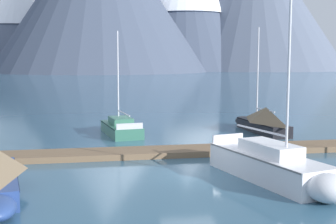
# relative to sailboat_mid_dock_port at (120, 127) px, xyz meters

# --- Properties ---
(ground_plane) EXTENTS (700.00, 700.00, 0.00)m
(ground_plane) POSITION_rel_sailboat_mid_dock_port_xyz_m (2.40, -11.01, -0.47)
(ground_plane) COLOR #335B75
(mountain_central_massif) EXTENTS (66.68, 66.68, 37.89)m
(mountain_central_massif) POSITION_rel_sailboat_mid_dock_port_xyz_m (-33.17, 182.39, 19.53)
(mountain_central_massif) COLOR #4C566B
(mountain_central_massif) RESTS_ON ground
(mountain_east_summit) EXTENTS (69.07, 69.07, 56.22)m
(mountain_east_summit) POSITION_rel_sailboat_mid_dock_port_xyz_m (41.83, 178.92, 29.57)
(mountain_east_summit) COLOR #424C60
(mountain_east_summit) RESTS_ON ground
(mountain_rear_spur) EXTENTS (85.20, 85.20, 64.67)m
(mountain_rear_spur) POSITION_rel_sailboat_mid_dock_port_xyz_m (75.39, 178.95, 32.54)
(mountain_rear_spur) COLOR slate
(mountain_rear_spur) RESTS_ON ground
(dock) EXTENTS (29.61, 2.41, 0.30)m
(dock) POSITION_rel_sailboat_mid_dock_port_xyz_m (2.40, -7.01, -0.33)
(dock) COLOR brown
(dock) RESTS_ON ground
(sailboat_mid_dock_port) EXTENTS (2.59, 5.84, 6.80)m
(sailboat_mid_dock_port) POSITION_rel_sailboat_mid_dock_port_xyz_m (0.00, 0.00, 0.00)
(sailboat_mid_dock_port) COLOR #336B56
(sailboat_mid_dock_port) RESTS_ON ground
(sailboat_mid_dock_starboard) EXTENTS (3.47, 7.51, 9.47)m
(sailboat_mid_dock_starboard) POSITION_rel_sailboat_mid_dock_port_xyz_m (5.40, -13.04, 0.19)
(sailboat_mid_dock_starboard) COLOR silver
(sailboat_mid_dock_starboard) RESTS_ON ground
(sailboat_far_berth) EXTENTS (2.04, 6.78, 7.12)m
(sailboat_far_berth) POSITION_rel_sailboat_mid_dock_port_xyz_m (9.60, -0.93, 0.36)
(sailboat_far_berth) COLOR black
(sailboat_far_berth) RESTS_ON ground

